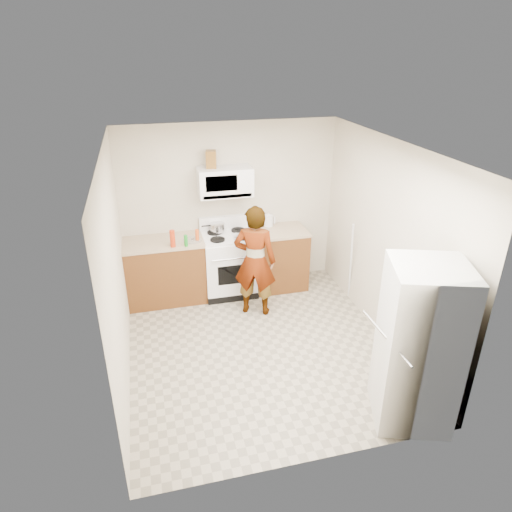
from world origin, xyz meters
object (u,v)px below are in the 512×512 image
object	(u,v)px
microwave	(225,182)
kettle	(269,221)
gas_range	(229,263)
person	(255,261)
fridge	(419,346)
saucepan	(217,227)

from	to	relation	value
microwave	kettle	xyz separation A→B (m)	(0.67, 0.09, -0.68)
gas_range	microwave	distance (m)	1.22
microwave	gas_range	bearing A→B (deg)	-90.00
person	kettle	size ratio (longest dim) A/B	9.47
fridge	saucepan	distance (m)	3.42
microwave	fridge	size ratio (longest dim) A/B	0.45
microwave	person	size ratio (longest dim) A/B	0.48
microwave	kettle	size ratio (longest dim) A/B	4.55
person	kettle	xyz separation A→B (m)	(0.43, 0.87, 0.23)
gas_range	kettle	xyz separation A→B (m)	(0.67, 0.21, 0.53)
kettle	saucepan	bearing A→B (deg)	169.37
microwave	fridge	xyz separation A→B (m)	(1.28, -3.09, -0.85)
kettle	saucepan	distance (m)	0.81
microwave	kettle	world-z (taller)	microwave
fridge	kettle	world-z (taller)	fridge
gas_range	kettle	bearing A→B (deg)	17.72
kettle	fridge	bearing A→B (deg)	-94.53
microwave	kettle	distance (m)	0.96
microwave	saucepan	size ratio (longest dim) A/B	3.60
gas_range	person	distance (m)	0.76
microwave	saucepan	distance (m)	0.70
fridge	saucepan	bearing A→B (deg)	132.98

